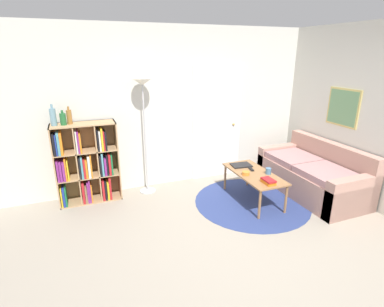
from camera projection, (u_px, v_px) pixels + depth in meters
The scene contains 16 objects.
ground_plane at pixel (251, 253), 3.43m from camera, with size 14.00×14.00×0.00m, color gray.
wall_back at pixel (185, 109), 5.02m from camera, with size 7.39×0.11×2.60m.
wall_right at pixel (339, 111), 4.76m from camera, with size 0.08×5.24×2.60m.
rug at pixel (252, 202), 4.60m from camera, with size 1.74×1.74×0.01m.
bookshelf at pixel (87, 165), 4.48m from camera, with size 0.90×0.34×1.22m.
floor_lamp at pixel (143, 99), 4.47m from camera, with size 0.29×0.29×1.82m.
couch at pixel (314, 175), 4.86m from camera, with size 0.88×1.76×0.81m.
coffee_table at pixel (254, 176), 4.53m from camera, with size 0.52×1.10×0.45m.
laptop at pixel (241, 165), 4.80m from camera, with size 0.33×0.26×0.02m.
bowl at pixel (246, 173), 4.44m from camera, with size 0.11×0.11×0.05m.
book_stack_on_table at pixel (268, 181), 4.15m from camera, with size 0.13×0.22×0.07m.
cup at pixel (268, 171), 4.47m from camera, with size 0.08×0.08×0.09m.
remote at pixel (251, 169), 4.64m from camera, with size 0.07×0.15×0.02m.
bottle_left at pixel (53, 117), 4.11m from camera, with size 0.08×0.08×0.30m.
bottle_middle at pixel (63, 119), 4.16m from camera, with size 0.08×0.08×0.21m.
bottle_right at pixel (69, 117), 4.21m from camera, with size 0.07×0.07×0.25m.
Camera 1 is at (-1.68, -2.43, 2.19)m, focal length 28.00 mm.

